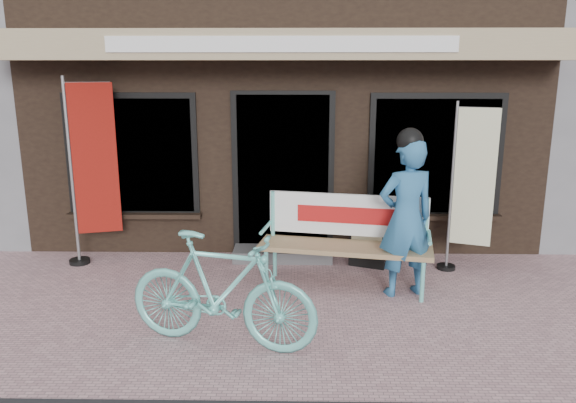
{
  "coord_description": "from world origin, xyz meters",
  "views": [
    {
      "loc": [
        0.19,
        -5.33,
        2.53
      ],
      "look_at": [
        0.09,
        0.7,
        1.05
      ],
      "focal_mm": 35.0,
      "sensor_mm": 36.0,
      "label": 1
    }
  ],
  "objects_px": {
    "bench": "(346,234)",
    "nobori_cream": "(470,187)",
    "nobori_red": "(91,169)",
    "menu_stand": "(368,232)",
    "bicycle": "(222,290)",
    "person": "(406,215)"
  },
  "relations": [
    {
      "from": "bench",
      "to": "nobori_cream",
      "type": "distance_m",
      "value": 1.67
    },
    {
      "from": "bench",
      "to": "nobori_red",
      "type": "distance_m",
      "value": 3.31
    },
    {
      "from": "bench",
      "to": "menu_stand",
      "type": "height_order",
      "value": "bench"
    },
    {
      "from": "bench",
      "to": "bicycle",
      "type": "bearing_deg",
      "value": -119.38
    },
    {
      "from": "person",
      "to": "menu_stand",
      "type": "height_order",
      "value": "person"
    },
    {
      "from": "bicycle",
      "to": "nobori_cream",
      "type": "height_order",
      "value": "nobori_cream"
    },
    {
      "from": "nobori_red",
      "to": "menu_stand",
      "type": "relative_size",
      "value": 2.59
    },
    {
      "from": "bicycle",
      "to": "nobori_cream",
      "type": "relative_size",
      "value": 0.85
    },
    {
      "from": "nobori_cream",
      "to": "menu_stand",
      "type": "height_order",
      "value": "nobori_cream"
    },
    {
      "from": "nobori_red",
      "to": "nobori_cream",
      "type": "bearing_deg",
      "value": -18.41
    },
    {
      "from": "nobori_red",
      "to": "bench",
      "type": "bearing_deg",
      "value": -28.26
    },
    {
      "from": "bench",
      "to": "bicycle",
      "type": "distance_m",
      "value": 1.94
    },
    {
      "from": "bicycle",
      "to": "nobori_cream",
      "type": "bearing_deg",
      "value": -39.83
    },
    {
      "from": "nobori_cream",
      "to": "menu_stand",
      "type": "bearing_deg",
      "value": -166.15
    },
    {
      "from": "nobori_cream",
      "to": "menu_stand",
      "type": "distance_m",
      "value": 1.35
    },
    {
      "from": "bicycle",
      "to": "nobori_red",
      "type": "relative_size",
      "value": 0.75
    },
    {
      "from": "bench",
      "to": "nobori_cream",
      "type": "bearing_deg",
      "value": 27.85
    },
    {
      "from": "bench",
      "to": "nobori_red",
      "type": "relative_size",
      "value": 0.84
    },
    {
      "from": "bench",
      "to": "menu_stand",
      "type": "relative_size",
      "value": 2.18
    },
    {
      "from": "bench",
      "to": "bicycle",
      "type": "xyz_separation_m",
      "value": [
        -1.25,
        -1.49,
        -0.08
      ]
    },
    {
      "from": "menu_stand",
      "to": "bicycle",
      "type": "bearing_deg",
      "value": -105.72
    },
    {
      "from": "bicycle",
      "to": "nobori_cream",
      "type": "distance_m",
      "value": 3.44
    }
  ]
}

